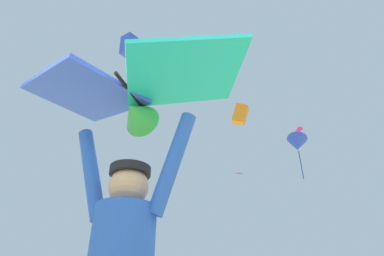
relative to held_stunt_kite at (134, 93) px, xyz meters
The scene contains 6 objects.
held_stunt_kite is the anchor object (origin of this frame).
distant_kite_magenta_far_center 29.31m from the held_stunt_kite, 80.23° to the left, with size 0.58×0.59×0.36m.
distant_kite_blue_mid_right 17.27m from the held_stunt_kite, 79.73° to the left, with size 1.42×1.47×2.73m.
distant_kite_purple_mid_left 33.82m from the held_stunt_kite, 93.22° to the left, with size 0.89×0.90×0.31m.
distant_kite_blue_high_left 17.55m from the held_stunt_kite, 118.26° to the left, with size 1.02×1.12×1.32m.
distant_kite_orange_low_right 21.12m from the held_stunt_kite, 91.04° to the left, with size 1.24×1.06×1.64m.
Camera 1 is at (0.58, -1.60, 0.83)m, focal length 30.55 mm.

